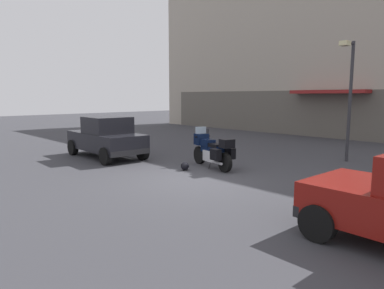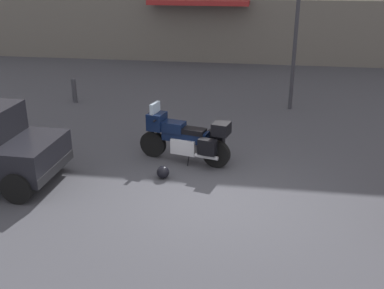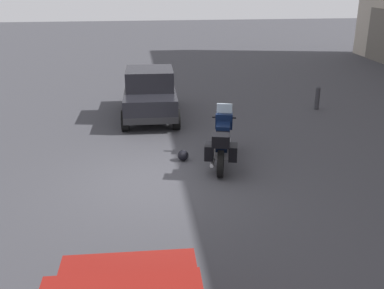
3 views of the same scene
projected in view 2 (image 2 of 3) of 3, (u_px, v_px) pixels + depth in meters
ground_plane at (213, 198)px, 9.38m from camera, size 80.00×80.00×0.00m
motorcycle at (186, 137)px, 10.81m from camera, size 2.23×1.03×1.36m
helmet at (163, 172)px, 10.17m from camera, size 0.28×0.28×0.28m
streetlamp_curbside at (297, 22)px, 13.76m from camera, size 0.28×0.94×4.42m
bollard_curbside at (74, 89)px, 15.42m from camera, size 0.16×0.16×0.83m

